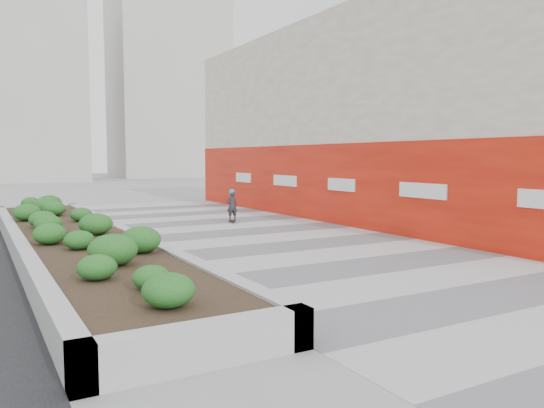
{
  "coord_description": "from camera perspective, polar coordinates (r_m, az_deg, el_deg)",
  "views": [
    {
      "loc": [
        -7.76,
        -7.54,
        2.48
      ],
      "look_at": [
        0.02,
        6.2,
        1.1
      ],
      "focal_mm": 35.0,
      "sensor_mm": 36.0,
      "label": 1
    }
  ],
  "objects": [
    {
      "name": "walkway",
      "position": [
        13.32,
        6.75,
        -5.75
      ],
      "size": [
        8.0,
        36.0,
        0.01
      ],
      "primitive_type": "cube",
      "color": "#A8A8AD",
      "rests_on": "ground"
    },
    {
      "name": "building",
      "position": [
        22.19,
        12.34,
        8.75
      ],
      "size": [
        6.04,
        24.08,
        8.0
      ],
      "color": "#B9AE9E",
      "rests_on": "ground"
    },
    {
      "name": "distant_bldg_north_r",
      "position": [
        71.91,
        -11.07,
        12.52
      ],
      "size": [
        14.0,
        10.0,
        24.0
      ],
      "primitive_type": "cube",
      "color": "#ADAAA3",
      "rests_on": "ground"
    },
    {
      "name": "ground",
      "position": [
        11.1,
        16.04,
        -8.11
      ],
      "size": [
        160.0,
        160.0,
        0.0
      ],
      "primitive_type": "plane",
      "color": "gray",
      "rests_on": "ground"
    },
    {
      "name": "manhole_cover",
      "position": [
        13.62,
        8.46,
        -5.54
      ],
      "size": [
        0.44,
        0.44,
        0.01
      ],
      "primitive_type": "cylinder",
      "color": "#595654",
      "rests_on": "ground"
    },
    {
      "name": "planter",
      "position": [
        14.86,
        -20.51,
        -3.3
      ],
      "size": [
        3.0,
        18.0,
        0.9
      ],
      "color": "#9E9EA0",
      "rests_on": "ground"
    },
    {
      "name": "skateboarder",
      "position": [
        20.3,
        -4.32,
        -0.16
      ],
      "size": [
        0.44,
        0.75,
        1.29
      ],
      "rotation": [
        0.0,
        0.0,
        -0.32
      ],
      "color": "beige",
      "rests_on": "ground"
    }
  ]
}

